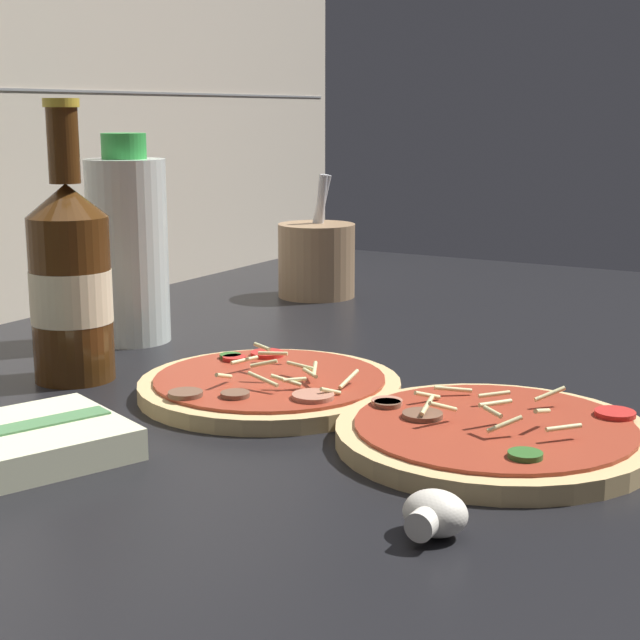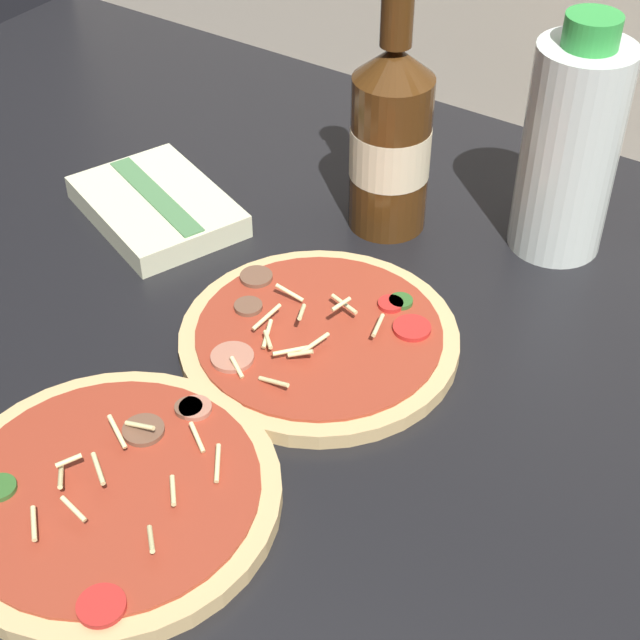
# 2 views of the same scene
# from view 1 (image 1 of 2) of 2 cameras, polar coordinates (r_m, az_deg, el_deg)

# --- Properties ---
(counter_slab) EXTENTS (1.60, 0.90, 0.03)m
(counter_slab) POSITION_cam_1_polar(r_m,az_deg,el_deg) (0.94, -0.06, -4.11)
(counter_slab) COLOR black
(counter_slab) RESTS_ON ground
(pizza_near) EXTENTS (0.24, 0.24, 0.04)m
(pizza_near) POSITION_cam_1_polar(r_m,az_deg,el_deg) (0.76, 10.07, -6.56)
(pizza_near) COLOR tan
(pizza_near) RESTS_ON counter_slab
(pizza_far) EXTENTS (0.24, 0.24, 0.04)m
(pizza_far) POSITION_cam_1_polar(r_m,az_deg,el_deg) (0.88, -2.96, -3.85)
(pizza_far) COLOR tan
(pizza_far) RESTS_ON counter_slab
(beer_bottle) EXTENTS (0.08, 0.08, 0.26)m
(beer_bottle) POSITION_cam_1_polar(r_m,az_deg,el_deg) (0.94, -14.32, 2.30)
(beer_bottle) COLOR #47280F
(beer_bottle) RESTS_ON counter_slab
(oil_bottle) EXTENTS (0.09, 0.09, 0.23)m
(oil_bottle) POSITION_cam_1_polar(r_m,az_deg,el_deg) (1.09, -11.11, 4.17)
(oil_bottle) COLOR silver
(oil_bottle) RESTS_ON counter_slab
(mushroom_left) EXTENTS (0.04, 0.04, 0.03)m
(mushroom_left) POSITION_cam_1_polar(r_m,az_deg,el_deg) (0.60, 6.64, -11.17)
(mushroom_left) COLOR white
(mushroom_left) RESTS_ON counter_slab
(utensil_crock) EXTENTS (0.11, 0.11, 0.17)m
(utensil_crock) POSITION_cam_1_polar(r_m,az_deg,el_deg) (1.34, -0.20, 3.57)
(utensil_crock) COLOR #9E7A56
(utensil_crock) RESTS_ON counter_slab
(dish_towel) EXTENTS (0.20, 0.17, 0.03)m
(dish_towel) POSITION_cam_1_polar(r_m,az_deg,el_deg) (0.75, -17.84, -7.04)
(dish_towel) COLOR beige
(dish_towel) RESTS_ON counter_slab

